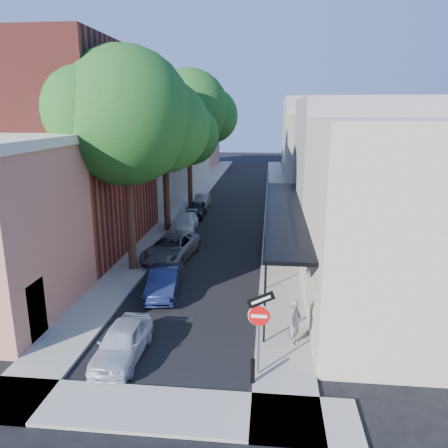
% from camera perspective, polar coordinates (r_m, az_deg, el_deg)
% --- Properties ---
extents(ground, '(160.00, 160.00, 0.00)m').
position_cam_1_polar(ground, '(14.47, -9.14, -20.53)').
color(ground, black).
rests_on(ground, ground).
extents(road_surface, '(6.00, 64.00, 0.01)m').
position_cam_1_polar(road_surface, '(42.34, 1.40, 3.24)').
color(road_surface, black).
rests_on(road_surface, ground).
extents(sidewalk_left, '(2.00, 64.00, 0.12)m').
position_cam_1_polar(sidewalk_left, '(42.83, -3.94, 3.42)').
color(sidewalk_left, gray).
rests_on(sidewalk_left, ground).
extents(sidewalk_right, '(2.00, 64.00, 0.12)m').
position_cam_1_polar(sidewalk_right, '(42.20, 6.83, 3.18)').
color(sidewalk_right, gray).
rests_on(sidewalk_right, ground).
extents(sidewalk_cross, '(12.00, 2.00, 0.12)m').
position_cam_1_polar(sidewalk_cross, '(13.66, -10.32, -22.67)').
color(sidewalk_cross, gray).
rests_on(sidewalk_cross, ground).
extents(buildings_left, '(10.10, 59.10, 12.00)m').
position_cam_1_polar(buildings_left, '(42.24, -11.56, 9.69)').
color(buildings_left, tan).
rests_on(buildings_left, ground).
extents(buildings_right, '(9.80, 55.00, 10.00)m').
position_cam_1_polar(buildings_right, '(41.44, 14.02, 8.76)').
color(buildings_right, beige).
rests_on(buildings_right, ground).
extents(sign_post, '(0.89, 0.17, 2.99)m').
position_cam_1_polar(sign_post, '(13.84, 4.63, -12.28)').
color(sign_post, '#595B60').
rests_on(sign_post, ground).
extents(bollard, '(0.14, 0.14, 0.80)m').
position_cam_1_polar(bollard, '(14.19, 3.77, -18.59)').
color(bollard, black).
rests_on(bollard, sidewalk_right).
extents(oak_near, '(7.48, 6.80, 11.42)m').
position_cam_1_polar(oak_near, '(22.68, -11.52, 13.25)').
color(oak_near, '#382116').
rests_on(oak_near, ground).
extents(oak_mid, '(6.60, 6.00, 10.20)m').
position_cam_1_polar(oak_mid, '(30.41, -6.98, 12.12)').
color(oak_mid, '#382116').
rests_on(oak_mid, ground).
extents(oak_far, '(7.70, 7.00, 11.90)m').
position_cam_1_polar(oak_far, '(39.24, -3.91, 14.46)').
color(oak_far, '#382116').
rests_on(oak_far, ground).
extents(parked_car_a, '(1.44, 3.56, 1.21)m').
position_cam_1_polar(parked_car_a, '(15.86, -13.13, -14.77)').
color(parked_car_a, '#B6BBCA').
rests_on(parked_car_a, ground).
extents(parked_car_b, '(1.71, 3.87, 1.23)m').
position_cam_1_polar(parked_car_b, '(20.50, -7.91, -7.54)').
color(parked_car_b, '#131B3D').
rests_on(parked_car_b, ground).
extents(parked_car_c, '(2.94, 5.22, 1.38)m').
position_cam_1_polar(parked_car_c, '(25.19, -6.90, -3.11)').
color(parked_car_c, slate).
rests_on(parked_car_c, ground).
extents(parked_car_d, '(1.90, 4.20, 1.19)m').
position_cam_1_polar(parked_car_d, '(31.16, -5.16, 0.20)').
color(parked_car_d, white).
rests_on(parked_car_d, ground).
extents(parked_car_e, '(1.55, 3.72, 1.26)m').
position_cam_1_polar(parked_car_e, '(35.16, -3.72, 1.93)').
color(parked_car_e, black).
rests_on(parked_car_e, ground).
extents(parked_car_f, '(1.23, 3.41, 1.12)m').
position_cam_1_polar(parked_car_f, '(38.90, -2.87, 3.05)').
color(parked_car_f, gray).
rests_on(parked_car_f, ground).
extents(pedestrian, '(0.63, 0.74, 1.73)m').
position_cam_1_polar(pedestrian, '(16.15, 9.25, -12.48)').
color(pedestrian, slate).
rests_on(pedestrian, sidewalk_right).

